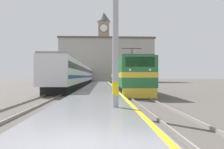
% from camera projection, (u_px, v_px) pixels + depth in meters
% --- Properties ---
extents(ground_plane, '(200.00, 200.00, 0.00)m').
position_uv_depth(ground_plane, '(99.00, 88.00, 34.52)').
color(ground_plane, '#514C47').
extents(platform, '(4.22, 140.00, 0.39)m').
position_uv_depth(platform, '(99.00, 88.00, 29.52)').
color(platform, slate).
rests_on(platform, ground).
extents(rail_track_near, '(2.84, 140.00, 0.16)m').
position_uv_depth(rail_track_near, '(124.00, 90.00, 29.67)').
color(rail_track_near, '#514C47').
rests_on(rail_track_near, ground).
extents(rail_track_far, '(2.84, 140.00, 0.16)m').
position_uv_depth(rail_track_far, '(69.00, 90.00, 29.35)').
color(rail_track_far, '#514C47').
rests_on(rail_track_far, ground).
extents(locomotive_train, '(2.92, 19.63, 4.69)m').
position_uv_depth(locomotive_train, '(127.00, 76.00, 26.91)').
color(locomotive_train, black).
rests_on(locomotive_train, ground).
extents(passenger_train, '(2.92, 54.39, 4.03)m').
position_uv_depth(passenger_train, '(81.00, 75.00, 46.15)').
color(passenger_train, black).
rests_on(passenger_train, ground).
extents(catenary_mast, '(2.66, 0.31, 8.73)m').
position_uv_depth(catenary_mast, '(117.00, 16.00, 10.34)').
color(catenary_mast, '#9E9EA3').
rests_on(catenary_mast, platform).
extents(clock_tower, '(4.74, 4.74, 24.56)m').
position_uv_depth(clock_tower, '(104.00, 44.00, 77.24)').
color(clock_tower, gray).
rests_on(clock_tower, ground).
extents(station_building, '(29.72, 9.95, 13.84)m').
position_uv_depth(station_building, '(107.00, 60.00, 70.36)').
color(station_building, '#A8A399').
rests_on(station_building, ground).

